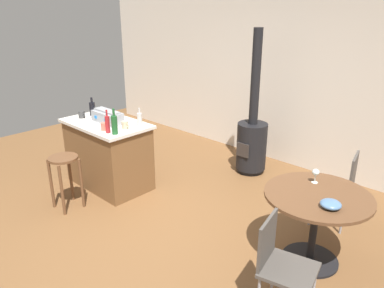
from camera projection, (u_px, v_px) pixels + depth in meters
name	position (u px, v px, depth m)	size (l,w,h in m)	color
ground_plane	(141.00, 232.00, 4.14)	(8.80, 8.80, 0.00)	brown
back_wall	(286.00, 77.00, 5.63)	(8.00, 0.10, 2.70)	beige
kitchen_island	(108.00, 154.00, 5.09)	(1.21, 0.72, 0.91)	brown
wooden_stool	(65.00, 170.00, 4.49)	(0.35, 0.35, 0.67)	brown
dining_table	(316.00, 211.00, 3.49)	(0.99, 0.99, 0.74)	black
folding_chair_near	(340.00, 183.00, 4.12)	(0.48, 0.48, 0.87)	#47423D
folding_chair_far	(281.00, 262.00, 2.87)	(0.48, 0.48, 0.87)	#47423D
wood_stove	(252.00, 139.00, 5.47)	(0.44, 0.45, 2.09)	black
toolbox	(108.00, 116.00, 4.91)	(0.46, 0.22, 0.17)	gray
bottle_0	(107.00, 124.00, 4.49)	(0.06, 0.06, 0.29)	maroon
bottle_1	(140.00, 119.00, 4.75)	(0.06, 0.06, 0.24)	#B7B2AD
bottle_2	(114.00, 124.00, 4.44)	(0.07, 0.07, 0.31)	#194C23
bottle_3	(92.00, 108.00, 5.21)	(0.08, 0.08, 0.26)	black
cup_0	(125.00, 125.00, 4.68)	(0.12, 0.09, 0.09)	tan
cup_1	(82.00, 114.00, 5.11)	(0.12, 0.09, 0.10)	#383838
cup_2	(103.00, 112.00, 5.23)	(0.12, 0.09, 0.10)	white
cup_3	(104.00, 127.00, 4.60)	(0.11, 0.07, 0.10)	#DB6651
wine_glass	(316.00, 173.00, 3.61)	(0.07, 0.07, 0.14)	silver
serving_bowl	(331.00, 204.00, 3.18)	(0.18, 0.18, 0.07)	#4C7099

